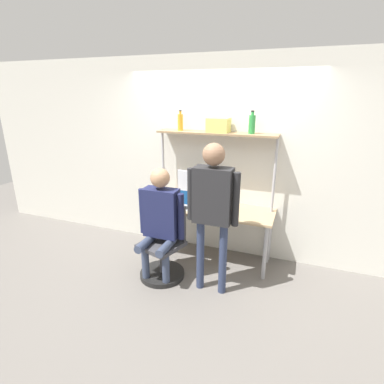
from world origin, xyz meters
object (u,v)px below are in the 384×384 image
at_px(cell_phone, 200,209).
at_px(bottle_amber, 180,122).
at_px(laptop, 181,202).
at_px(person_seated, 160,216).
at_px(storage_box, 218,125).
at_px(monitor, 198,185).
at_px(person_standing, 213,201).
at_px(bottle_green, 252,124).
at_px(office_chair, 164,255).

height_order(cell_phone, bottle_amber, bottle_amber).
height_order(laptop, bottle_amber, bottle_amber).
bearing_deg(person_seated, storage_box, 59.91).
bearing_deg(monitor, person_seated, -104.17).
bearing_deg(person_standing, bottle_green, 74.76).
bearing_deg(bottle_amber, person_standing, -49.51).
height_order(bottle_green, storage_box, bottle_green).
bearing_deg(laptop, person_standing, -44.62).
xyz_separation_m(office_chair, bottle_green, (0.87, 0.76, 1.57)).
xyz_separation_m(cell_phone, person_seated, (-0.32, -0.53, 0.07)).
distance_m(laptop, office_chair, 0.75).
bearing_deg(storage_box, person_standing, -77.02).
bearing_deg(bottle_amber, cell_phone, -35.53).
bearing_deg(cell_phone, person_seated, -121.11).
distance_m(cell_phone, office_chair, 0.75).
height_order(laptop, cell_phone, laptop).
bearing_deg(bottle_green, monitor, -177.97).
xyz_separation_m(monitor, storage_box, (0.27, 0.02, 0.82)).
height_order(bottle_amber, storage_box, bottle_amber).
relative_size(bottle_green, storage_box, 1.01).
bearing_deg(office_chair, laptop, 87.31).
bearing_deg(person_seated, bottle_amber, 94.28).
bearing_deg(bottle_amber, person_seated, -85.72).
height_order(cell_phone, bottle_green, bottle_green).
relative_size(person_seated, bottle_amber, 5.31).
height_order(laptop, office_chair, laptop).
relative_size(cell_phone, bottle_amber, 0.57).
relative_size(person_seated, person_standing, 0.81).
height_order(bottle_amber, bottle_green, bottle_green).
distance_m(monitor, laptop, 0.32).
distance_m(person_standing, bottle_amber, 1.32).
bearing_deg(laptop, person_seated, -93.66).
bearing_deg(cell_phone, person_standing, -59.30).
bearing_deg(bottle_green, laptop, -165.01).
xyz_separation_m(person_standing, storage_box, (-0.19, 0.84, 0.71)).
height_order(person_seated, bottle_amber, bottle_amber).
relative_size(person_seated, bottle_green, 5.05).
bearing_deg(person_seated, cell_phone, 58.89).
distance_m(person_seated, bottle_amber, 1.30).
xyz_separation_m(laptop, storage_box, (0.43, 0.23, 1.01)).
bearing_deg(office_chair, bottle_green, 40.90).
relative_size(person_standing, bottle_amber, 6.58).
height_order(person_seated, bottle_green, bottle_green).
relative_size(cell_phone, storage_box, 0.54).
height_order(laptop, person_seated, person_seated).
bearing_deg(bottle_green, storage_box, 180.00).
height_order(person_standing, bottle_amber, bottle_amber).
height_order(monitor, storage_box, storage_box).
relative_size(monitor, laptop, 1.66).
distance_m(cell_phone, bottle_amber, 1.19).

